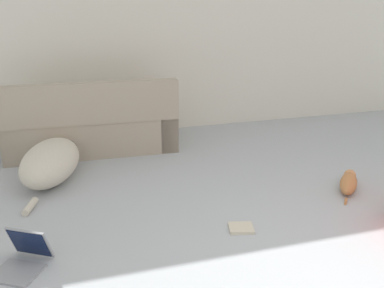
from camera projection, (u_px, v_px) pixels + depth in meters
wall_back at (183, 26)px, 5.49m from camera, size 7.39×0.06×2.70m
couch at (92, 127)px, 4.97m from camera, size 1.92×0.93×0.85m
dog at (53, 160)px, 4.20m from camera, size 0.76×1.47×0.38m
cat at (349, 182)px, 3.97m from camera, size 0.45×0.53×0.15m
laptop_open at (25, 255)px, 2.83m from camera, size 0.43×0.44×0.25m
book_cream at (241, 228)px, 3.29m from camera, size 0.22×0.20×0.02m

